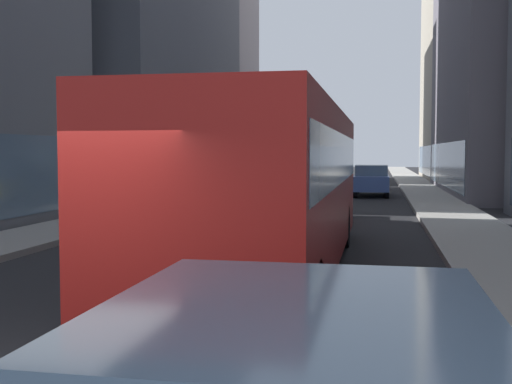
{
  "coord_description": "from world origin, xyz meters",
  "views": [
    {
      "loc": [
        3.14,
        -5.21,
        2.28
      ],
      "look_at": [
        0.48,
        8.57,
        1.4
      ],
      "focal_mm": 44.47,
      "sensor_mm": 36.0,
      "label": 1
    }
  ],
  "objects_px": {
    "car_red_coupe": "(318,196)",
    "box_truck": "(268,163)",
    "transit_bus": "(273,179)",
    "car_yellow_taxi": "(260,191)",
    "car_blue_hatchback": "(371,180)",
    "dalmatian_dog": "(82,282)"
  },
  "relations": [
    {
      "from": "transit_bus",
      "to": "car_yellow_taxi",
      "type": "xyz_separation_m",
      "value": [
        -2.4,
        11.46,
        -0.96
      ]
    },
    {
      "from": "car_blue_hatchback",
      "to": "car_red_coupe",
      "type": "distance_m",
      "value": 12.81
    },
    {
      "from": "transit_bus",
      "to": "box_truck",
      "type": "distance_m",
      "value": 22.88
    },
    {
      "from": "car_yellow_taxi",
      "to": "dalmatian_dog",
      "type": "distance_m",
      "value": 15.28
    },
    {
      "from": "car_red_coupe",
      "to": "box_truck",
      "type": "relative_size",
      "value": 0.54
    },
    {
      "from": "box_truck",
      "to": "dalmatian_dog",
      "type": "xyz_separation_m",
      "value": [
        2.01,
        -26.33,
        -1.15
      ]
    },
    {
      "from": "car_blue_hatchback",
      "to": "car_yellow_taxi",
      "type": "bearing_deg",
      "value": -110.88
    },
    {
      "from": "car_blue_hatchback",
      "to": "dalmatian_dog",
      "type": "height_order",
      "value": "car_blue_hatchback"
    },
    {
      "from": "transit_bus",
      "to": "car_yellow_taxi",
      "type": "height_order",
      "value": "transit_bus"
    },
    {
      "from": "car_red_coupe",
      "to": "box_truck",
      "type": "bearing_deg",
      "value": 106.75
    },
    {
      "from": "transit_bus",
      "to": "car_yellow_taxi",
      "type": "bearing_deg",
      "value": 101.83
    },
    {
      "from": "car_red_coupe",
      "to": "box_truck",
      "type": "distance_m",
      "value": 13.9
    },
    {
      "from": "car_yellow_taxi",
      "to": "transit_bus",
      "type": "bearing_deg",
      "value": -78.17
    },
    {
      "from": "transit_bus",
      "to": "dalmatian_dog",
      "type": "height_order",
      "value": "transit_bus"
    },
    {
      "from": "transit_bus",
      "to": "car_blue_hatchback",
      "type": "distance_m",
      "value": 22.03
    },
    {
      "from": "box_truck",
      "to": "transit_bus",
      "type": "bearing_deg",
      "value": -79.93
    },
    {
      "from": "transit_bus",
      "to": "car_red_coupe",
      "type": "distance_m",
      "value": 9.28
    },
    {
      "from": "car_yellow_taxi",
      "to": "car_blue_hatchback",
      "type": "distance_m",
      "value": 11.22
    },
    {
      "from": "car_yellow_taxi",
      "to": "dalmatian_dog",
      "type": "height_order",
      "value": "car_yellow_taxi"
    },
    {
      "from": "transit_bus",
      "to": "car_red_coupe",
      "type": "height_order",
      "value": "transit_bus"
    },
    {
      "from": "transit_bus",
      "to": "car_red_coupe",
      "type": "relative_size",
      "value": 2.85
    },
    {
      "from": "box_truck",
      "to": "car_blue_hatchback",
      "type": "bearing_deg",
      "value": -5.86
    }
  ]
}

